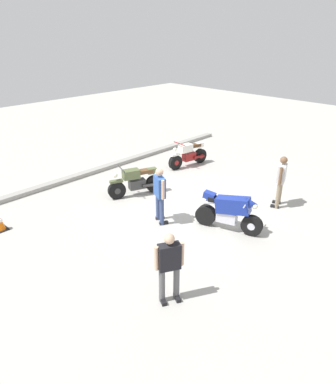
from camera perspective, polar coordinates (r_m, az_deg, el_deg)
name	(u,v)px	position (r m, az deg, el deg)	size (l,w,h in m)	color
ground_plane	(187,206)	(11.48, 3.14, -2.30)	(40.00, 40.00, 0.00)	#ADAAA3
curb_edge	(102,168)	(14.61, -10.54, 3.77)	(14.00, 0.30, 0.15)	gray
motorcycle_cream_vintage	(188,155)	(14.72, 3.32, 6.03)	(1.95, 0.74, 1.07)	black
motorcycle_olive_vintage	(136,182)	(12.08, -5.18, 1.63)	(1.88, 0.97, 1.07)	black
motorcycle_blue_sportbike	(229,211)	(10.05, 9.87, -3.04)	(0.88, 1.92, 1.14)	black
person_in_white_shirt	(281,178)	(11.65, 17.77, 2.10)	(0.64, 0.43, 1.68)	gray
person_in_black_shirt	(169,264)	(7.30, 0.21, -11.50)	(0.60, 0.47, 1.61)	#59595B
person_in_blue_shirt	(160,192)	(10.13, -1.35, 0.01)	(0.46, 0.63, 1.71)	#384772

